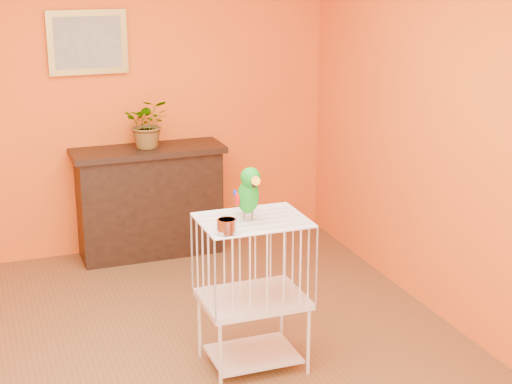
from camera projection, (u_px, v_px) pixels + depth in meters
name	position (u px, v px, depth m)	size (l,w,h in m)	color
ground	(165.00, 380.00, 4.62)	(4.50, 4.50, 0.00)	brown
room_shell	(155.00, 116.00, 4.16)	(4.50, 4.50, 4.50)	orange
console_cabinet	(150.00, 202.00, 6.45)	(1.23, 0.44, 0.91)	black
potted_plant	(148.00, 128.00, 6.29)	(0.36, 0.40, 0.31)	#26722D
framed_picture	(88.00, 42.00, 6.10)	(0.62, 0.04, 0.50)	#A38C3A
birdcage	(253.00, 291.00, 4.65)	(0.61, 0.47, 0.94)	silver
feed_cup	(227.00, 226.00, 4.28)	(0.11, 0.11, 0.08)	silver
parrot	(248.00, 193.00, 4.46)	(0.16, 0.29, 0.32)	#59544C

